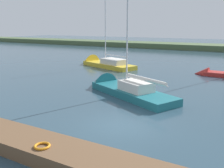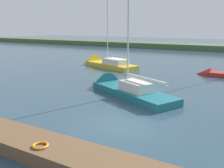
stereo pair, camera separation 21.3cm
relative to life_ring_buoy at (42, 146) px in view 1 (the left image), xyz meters
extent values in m
plane|color=#2D4756|center=(-1.00, -4.93, -0.67)|extent=(200.00, 200.00, 0.00)
cube|color=brown|center=(-1.00, -0.39, -0.36)|extent=(25.55, 1.96, 0.62)
torus|color=orange|center=(0.00, 0.00, 0.00)|extent=(0.66, 0.66, 0.10)
cube|color=#1E6B75|center=(1.11, -10.62, -0.56)|extent=(8.29, 5.61, 0.90)
cone|color=#1E6B75|center=(5.28, -12.61, -0.56)|extent=(2.96, 3.07, 2.38)
cube|color=silver|center=(0.66, -10.40, 0.24)|extent=(2.95, 2.57, 0.71)
cylinder|color=silver|center=(1.70, -10.90, 3.94)|extent=(0.12, 0.12, 8.10)
cylinder|color=silver|center=(-0.29, -9.95, 0.82)|extent=(4.02, 1.99, 0.10)
cylinder|color=silver|center=(-0.29, -9.95, 0.94)|extent=(3.70, 1.96, 0.28)
cone|color=#B22823|center=(-1.76, -22.68, -0.62)|extent=(1.50, 1.67, 1.66)
cube|color=gold|center=(9.85, -21.92, -0.55)|extent=(8.43, 5.06, 0.84)
cone|color=gold|center=(14.24, -23.47, -0.55)|extent=(2.98, 3.14, 2.52)
cube|color=silver|center=(8.91, -21.59, 0.21)|extent=(3.66, 2.86, 0.67)
cylinder|color=silver|center=(10.46, -22.14, 4.04)|extent=(0.12, 0.12, 8.34)
cylinder|color=silver|center=(8.54, -21.46, 0.98)|extent=(3.86, 1.44, 0.09)
camera|label=1|loc=(-7.10, 6.78, 4.69)|focal=41.14mm
camera|label=2|loc=(-7.28, 6.67, 4.69)|focal=41.14mm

